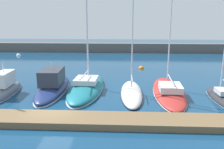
{
  "coord_description": "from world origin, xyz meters",
  "views": [
    {
      "loc": [
        5.27,
        -16.66,
        7.25
      ],
      "look_at": [
        4.15,
        5.61,
        1.78
      ],
      "focal_mm": 38.45,
      "sensor_mm": 36.0,
      "label": 1
    }
  ],
  "objects": [
    {
      "name": "sailboat_red_seventh",
      "position": [
        9.6,
        5.49,
        0.31
      ],
      "size": [
        3.41,
        10.46,
        21.5
      ],
      "rotation": [
        0.0,
        0.0,
        1.52
      ],
      "color": "#B72D28",
      "rests_on": "ground_plane"
    },
    {
      "name": "breakwater_seawall",
      "position": [
        0.0,
        32.72,
        0.9
      ],
      "size": [
        108.0,
        2.25,
        1.8
      ],
      "primitive_type": "cube",
      "color": "#5B5651",
      "rests_on": "ground_plane"
    },
    {
      "name": "sailboat_charcoal_eighth",
      "position": [
        14.1,
        3.8,
        0.18
      ],
      "size": [
        2.09,
        6.71,
        12.61
      ],
      "rotation": [
        0.0,
        0.0,
        1.59
      ],
      "color": "#2D2D33",
      "rests_on": "ground_plane"
    },
    {
      "name": "motorboat_navy_fourth",
      "position": [
        -1.72,
        5.74,
        0.58
      ],
      "size": [
        3.03,
        9.44,
        3.28
      ],
      "rotation": [
        0.0,
        0.0,
        1.61
      ],
      "color": "navy",
      "rests_on": "ground_plane"
    },
    {
      "name": "dock_pier",
      "position": [
        0.0,
        -1.41,
        0.23
      ],
      "size": [
        32.94,
        2.29,
        0.46
      ],
      "primitive_type": "cube",
      "color": "brown",
      "rests_on": "ground_plane"
    },
    {
      "name": "sailboat_teal_fifth",
      "position": [
        1.56,
        6.11,
        0.39
      ],
      "size": [
        3.55,
        10.27,
        17.93
      ],
      "rotation": [
        0.0,
        0.0,
        1.53
      ],
      "color": "#19707F",
      "rests_on": "ground_plane"
    },
    {
      "name": "sailboat_white_sixth",
      "position": [
        6.02,
        4.9,
        0.22
      ],
      "size": [
        2.01,
        8.08,
        12.96
      ],
      "rotation": [
        0.0,
        0.0,
        1.57
      ],
      "color": "white",
      "rests_on": "ground_plane"
    },
    {
      "name": "ground_plane",
      "position": [
        0.0,
        0.0,
        0.0
      ],
      "size": [
        120.0,
        120.0,
        0.0
      ],
      "primitive_type": "plane",
      "color": "navy"
    },
    {
      "name": "motorboat_slate_third",
      "position": [
        -5.88,
        4.37,
        0.52
      ],
      "size": [
        1.87,
        6.5,
        3.53
      ],
      "rotation": [
        0.0,
        0.0,
        1.61
      ],
      "color": "slate",
      "rests_on": "ground_plane"
    },
    {
      "name": "mooring_buoy_white",
      "position": [
        -14.41,
        26.67,
        0.0
      ],
      "size": [
        0.84,
        0.84,
        0.84
      ],
      "primitive_type": "sphere",
      "color": "white",
      "rests_on": "ground_plane"
    },
    {
      "name": "mooring_buoy_orange",
      "position": [
        7.73,
        16.53,
        0.0
      ],
      "size": [
        0.79,
        0.79,
        0.79
      ],
      "primitive_type": "sphere",
      "color": "orange",
      "rests_on": "ground_plane"
    }
  ]
}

